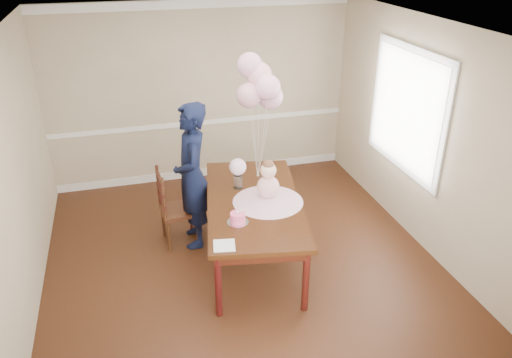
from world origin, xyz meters
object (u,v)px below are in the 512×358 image
at_px(dining_table_top, 254,202).
at_px(birthday_cake, 238,218).
at_px(dining_chair_seat, 179,210).
at_px(woman, 192,176).

bearing_deg(dining_table_top, birthday_cake, -113.96).
bearing_deg(birthday_cake, dining_table_top, 55.86).
distance_m(dining_table_top, dining_chair_seat, 1.04).
relative_size(dining_table_top, dining_chair_seat, 4.86).
bearing_deg(dining_table_top, dining_chair_seat, 153.34).
bearing_deg(woman, birthday_cake, 22.28).
distance_m(dining_table_top, woman, 0.83).
xyz_separation_m(dining_table_top, woman, (-0.61, 0.55, 0.15)).
bearing_deg(birthday_cake, woman, 108.11).
height_order(dining_table_top, woman, woman).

